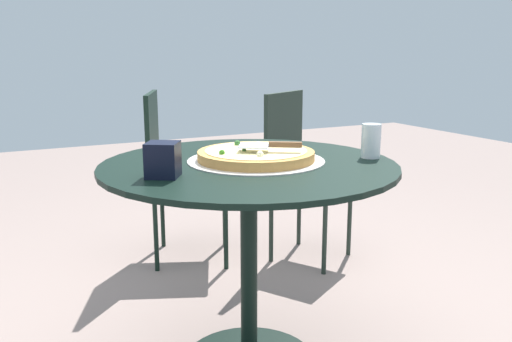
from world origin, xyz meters
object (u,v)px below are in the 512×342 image
Objects in this scene: patio_chair_far at (300,164)px; pizza_server at (270,145)px; drinking_cup at (371,141)px; napkin_dispenser at (163,160)px; pizza_on_tray at (256,156)px; patio_chair_near at (176,164)px; patio_table at (249,213)px.

pizza_server is at bearing -36.68° from patio_chair_far.
drinking_cup is 1.14× the size of napkin_dispenser.
pizza_server is 0.38m from napkin_dispenser.
pizza_on_tray is 4.47× the size of napkin_dispenser.
napkin_dispenser is 0.11× the size of patio_chair_near.
napkin_dispenser is (0.03, -0.38, -0.01)m from pizza_server.
patio_chair_near reaches higher than pizza_server.
drinking_cup reaches higher than pizza_on_tray.
patio_chair_near is at bearing 175.91° from pizza_on_tray.
patio_chair_near is (-1.12, 0.11, -0.05)m from patio_table.
drinking_cup is at bearing 13.93° from patio_chair_near.
patio_chair_far is (-0.96, 0.30, -0.29)m from drinking_cup.
pizza_on_tray is 0.51× the size of patio_chair_near.
pizza_on_tray is 0.36m from napkin_dispenser.
drinking_cup is at bearing 71.63° from pizza_on_tray.
patio_chair_far reaches higher than patio_table.
patio_chair_near is at bearing -114.19° from patio_chair_far.
patio_table is at bearing -121.91° from pizza_server.
patio_chair_near reaches higher than drinking_cup.
pizza_on_tray is at bearing -39.50° from patio_chair_far.
napkin_dispenser is at bearing -77.53° from patio_table.
napkin_dispenser is at bearing -48.51° from patio_chair_far.
pizza_on_tray is 3.93× the size of drinking_cup.
patio_chair_near is (-1.23, -0.31, -0.28)m from drinking_cup.
patio_table is 8.36× the size of drinking_cup.
patio_table is at bearing -5.82° from patio_chair_near.
pizza_server is at bearing 26.04° from pizza_on_tray.
patio_table is 0.25m from pizza_server.
pizza_on_tray is (-0.02, 0.04, 0.19)m from patio_table.
drinking_cup is at bearing 78.31° from pizza_server.
pizza_server is at bearing -2.61° from patio_chair_near.
patio_chair_far is at bearing 140.50° from pizza_on_tray.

